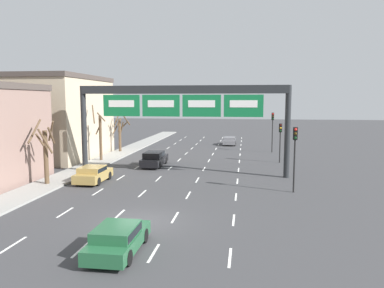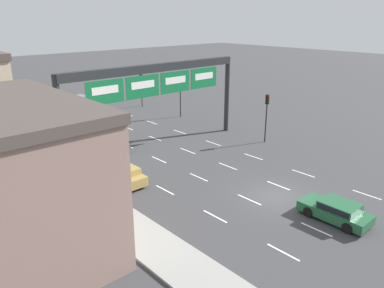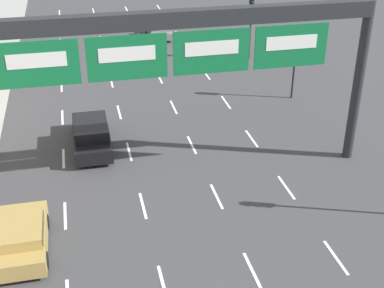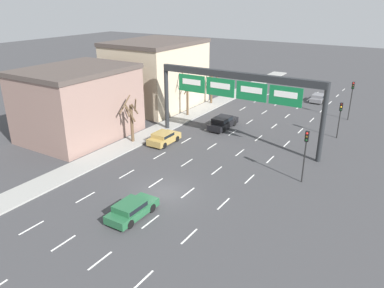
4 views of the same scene
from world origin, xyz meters
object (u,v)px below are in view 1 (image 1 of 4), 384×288
at_px(sign_gantry, 182,103).
at_px(car_gold, 93,174).
at_px(traffic_light_mid_block, 280,135).
at_px(car_grey, 229,141).
at_px(tree_bare_second, 120,131).
at_px(traffic_light_near_gantry, 295,146).
at_px(tree_bare_closest, 45,150).
at_px(tree_bare_third, 100,135).
at_px(car_green, 118,238).
at_px(traffic_light_far_end, 273,124).
at_px(car_black, 154,158).

height_order(sign_gantry, car_gold, sign_gantry).
bearing_deg(traffic_light_mid_block, car_grey, 111.64).
bearing_deg(tree_bare_second, traffic_light_near_gantry, -43.55).
distance_m(traffic_light_near_gantry, traffic_light_mid_block, 12.93).
xyz_separation_m(tree_bare_closest, tree_bare_third, (-0.20, 11.48, 0.15)).
relative_size(sign_gantry, traffic_light_mid_block, 4.50).
xyz_separation_m(sign_gantry, car_green, (0.12, -17.27, -5.61)).
height_order(traffic_light_far_end, tree_bare_second, tree_bare_second).
xyz_separation_m(car_grey, tree_bare_second, (-13.32, -9.72, 2.02)).
distance_m(car_green, tree_bare_third, 25.26).
xyz_separation_m(car_green, traffic_light_far_end, (8.79, 32.77, 2.87)).
height_order(traffic_light_mid_block, tree_bare_closest, tree_bare_closest).
relative_size(traffic_light_far_end, tree_bare_second, 1.03).
bearing_deg(car_green, sign_gantry, 90.40).
bearing_deg(tree_bare_third, traffic_light_mid_block, 5.69).
distance_m(car_green, traffic_light_near_gantry, 15.23).
xyz_separation_m(car_black, tree_bare_closest, (-6.22, -9.49, 1.96)).
bearing_deg(car_grey, tree_bare_second, -143.88).
distance_m(sign_gantry, traffic_light_near_gantry, 10.82).
relative_size(car_gold, tree_bare_third, 0.67).
height_order(car_green, traffic_light_near_gantry, traffic_light_near_gantry).
xyz_separation_m(car_black, traffic_light_mid_block, (12.63, 3.88, 2.19)).
height_order(traffic_light_mid_block, traffic_light_far_end, traffic_light_far_end).
bearing_deg(tree_bare_third, car_green, -66.59).
relative_size(car_grey, tree_bare_closest, 0.82).
height_order(car_black, traffic_light_far_end, traffic_light_far_end).
height_order(car_black, traffic_light_near_gantry, traffic_light_near_gantry).
xyz_separation_m(car_black, tree_bare_third, (-6.43, 1.98, 2.11)).
bearing_deg(car_green, traffic_light_mid_block, 70.08).
relative_size(tree_bare_closest, tree_bare_third, 0.84).
bearing_deg(sign_gantry, car_green, -89.60).
bearing_deg(tree_bare_second, car_grey, 36.12).
xyz_separation_m(sign_gantry, car_gold, (-6.54, -4.12, -5.58)).
bearing_deg(sign_gantry, car_grey, 81.81).
xyz_separation_m(traffic_light_mid_block, traffic_light_far_end, (-0.26, 7.77, 0.58)).
xyz_separation_m(traffic_light_near_gantry, tree_bare_third, (-18.90, 11.03, -0.46)).
bearing_deg(car_grey, sign_gantry, -98.19).
height_order(car_grey, car_green, car_green).
bearing_deg(car_black, tree_bare_closest, -123.24).
relative_size(car_gold, traffic_light_mid_block, 0.95).
height_order(car_green, tree_bare_third, tree_bare_third).
bearing_deg(tree_bare_third, tree_bare_closest, -88.98).
distance_m(car_green, traffic_light_mid_block, 26.68).
bearing_deg(car_black, car_grey, 70.35).
distance_m(car_gold, car_grey, 28.50).
height_order(car_green, car_black, car_black).
relative_size(car_grey, tree_bare_third, 0.69).
bearing_deg(traffic_light_mid_block, tree_bare_second, 164.86).
height_order(car_grey, traffic_light_near_gantry, traffic_light_near_gantry).
bearing_deg(car_black, tree_bare_third, 162.84).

